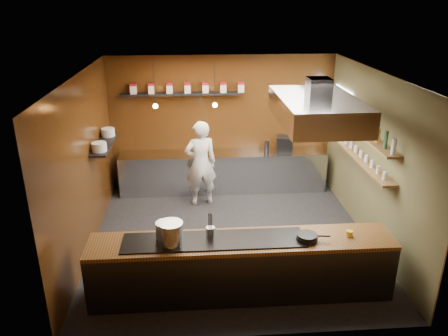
{
  "coord_description": "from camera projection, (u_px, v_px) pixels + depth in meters",
  "views": [
    {
      "loc": [
        -0.65,
        -6.99,
        4.18
      ],
      "look_at": [
        -0.11,
        0.4,
        1.24
      ],
      "focal_mm": 35.0,
      "sensor_mm": 36.0,
      "label": 1
    }
  ],
  "objects": [
    {
      "name": "stockpot_large",
      "position": [
        171.0,
        233.0,
        6.04
      ],
      "size": [
        0.43,
        0.43,
        0.33
      ],
      "primitive_type": "cylinder",
      "rotation": [
        0.0,
        0.0,
        -0.3
      ],
      "color": "#B4B6BB",
      "rests_on": "pass_counter"
    },
    {
      "name": "pass_counter",
      "position": [
        241.0,
        267.0,
        6.41
      ],
      "size": [
        4.4,
        0.72,
        0.94
      ],
      "color": "#38383D",
      "rests_on": "floor"
    },
    {
      "name": "pendant_right",
      "position": [
        215.0,
        103.0,
        8.83
      ],
      "size": [
        0.1,
        0.1,
        0.95
      ],
      "color": "black",
      "rests_on": "ceiling"
    },
    {
      "name": "storage_tins",
      "position": [
        188.0,
        88.0,
        9.34
      ],
      "size": [
        2.43,
        0.13,
        0.22
      ],
      "color": "beige",
      "rests_on": "tin_shelf"
    },
    {
      "name": "window_pane",
      "position": [
        342.0,
        112.0,
        9.11
      ],
      "size": [
        0.0,
        1.0,
        1.0
      ],
      "primitive_type": "plane",
      "rotation": [
        1.57,
        0.0,
        -1.57
      ],
      "color": "white",
      "rests_on": "right_wall"
    },
    {
      "name": "wine_glasses",
      "position": [
        359.0,
        151.0,
        7.94
      ],
      "size": [
        0.07,
        2.37,
        0.13
      ],
      "color": "silver",
      "rests_on": "bottle_shelf_lower"
    },
    {
      "name": "right_wall",
      "position": [
        373.0,
        159.0,
        7.68
      ],
      "size": [
        0.0,
        5.0,
        5.0
      ],
      "primitive_type": "plane",
      "rotation": [
        1.57,
        0.0,
        -1.57
      ],
      "color": "brown",
      "rests_on": "ground"
    },
    {
      "name": "ceiling",
      "position": [
        233.0,
        75.0,
        6.96
      ],
      "size": [
        5.0,
        5.0,
        0.0
      ],
      "primitive_type": "plane",
      "rotation": [
        3.14,
        0.0,
        0.0
      ],
      "color": "silver",
      "rests_on": "back_wall"
    },
    {
      "name": "plate_shelf",
      "position": [
        104.0,
        144.0,
        8.26
      ],
      "size": [
        0.3,
        1.4,
        0.04
      ],
      "primitive_type": "cube",
      "color": "black",
      "rests_on": "left_wall"
    },
    {
      "name": "bottle_shelf_lower",
      "position": [
        358.0,
        156.0,
        7.97
      ],
      "size": [
        0.26,
        2.8,
        0.04
      ],
      "primitive_type": "cube",
      "color": "olive",
      "rests_on": "right_wall"
    },
    {
      "name": "left_wall",
      "position": [
        84.0,
        166.0,
        7.34
      ],
      "size": [
        0.0,
        5.0,
        5.0
      ],
      "primitive_type": "plane",
      "rotation": [
        1.57,
        0.0,
        1.57
      ],
      "color": "#361C09",
      "rests_on": "ground"
    },
    {
      "name": "bottles",
      "position": [
        362.0,
        123.0,
        7.74
      ],
      "size": [
        0.06,
        2.66,
        0.24
      ],
      "color": "silver",
      "rests_on": "bottle_shelf_upper"
    },
    {
      "name": "chef",
      "position": [
        201.0,
        163.0,
        9.09
      ],
      "size": [
        0.74,
        0.56,
        1.83
      ],
      "primitive_type": "imported",
      "rotation": [
        0.0,
        0.0,
        3.33
      ],
      "color": "silver",
      "rests_on": "floor"
    },
    {
      "name": "plate_stacks",
      "position": [
        104.0,
        139.0,
        8.23
      ],
      "size": [
        0.26,
        1.16,
        0.16
      ],
      "color": "silver",
      "rests_on": "plate_shelf"
    },
    {
      "name": "extractor_hood",
      "position": [
        317.0,
        109.0,
        6.86
      ],
      "size": [
        1.2,
        2.0,
        0.72
      ],
      "color": "#38383D",
      "rests_on": "ceiling"
    },
    {
      "name": "pendant_left",
      "position": [
        155.0,
        104.0,
        8.75
      ],
      "size": [
        0.1,
        0.1,
        0.95
      ],
      "color": "black",
      "rests_on": "ceiling"
    },
    {
      "name": "tin_shelf",
      "position": [
        181.0,
        94.0,
        9.38
      ],
      "size": [
        2.6,
        0.26,
        0.04
      ],
      "primitive_type": "cube",
      "color": "black",
      "rests_on": "back_wall"
    },
    {
      "name": "utensil_crock",
      "position": [
        210.0,
        232.0,
        6.25
      ],
      "size": [
        0.15,
        0.15,
        0.16
      ],
      "primitive_type": "cylinder",
      "rotation": [
        0.0,
        0.0,
        -0.25
      ],
      "color": "silver",
      "rests_on": "pass_counter"
    },
    {
      "name": "stockpot_small",
      "position": [
        166.0,
        231.0,
        6.18
      ],
      "size": [
        0.34,
        0.34,
        0.27
      ],
      "primitive_type": "cylinder",
      "rotation": [
        0.0,
        0.0,
        -0.23
      ],
      "color": "silver",
      "rests_on": "pass_counter"
    },
    {
      "name": "butter_jar",
      "position": [
        349.0,
        233.0,
        6.32
      ],
      "size": [
        0.13,
        0.13,
        0.09
      ],
      "primitive_type": "cylinder",
      "rotation": [
        0.0,
        0.0,
        0.4
      ],
      "color": "yellow",
      "rests_on": "pass_counter"
    },
    {
      "name": "prep_counter",
      "position": [
        223.0,
        171.0,
        9.91
      ],
      "size": [
        4.6,
        0.65,
        0.9
      ],
      "primitive_type": "cube",
      "color": "silver",
      "rests_on": "floor"
    },
    {
      "name": "espresso_machine",
      "position": [
        285.0,
        144.0,
        9.74
      ],
      "size": [
        0.42,
        0.4,
        0.36
      ],
      "primitive_type": "cube",
      "rotation": [
        0.0,
        0.0,
        -0.2
      ],
      "color": "black",
      "rests_on": "prep_counter"
    },
    {
      "name": "back_wall",
      "position": [
        222.0,
        123.0,
        9.83
      ],
      "size": [
        5.0,
        0.0,
        5.0
      ],
      "primitive_type": "plane",
      "rotation": [
        1.57,
        0.0,
        0.0
      ],
      "color": "#361C09",
      "rests_on": "ground"
    },
    {
      "name": "bottle_shelf_upper",
      "position": [
        361.0,
        131.0,
        7.79
      ],
      "size": [
        0.26,
        2.8,
        0.04
      ],
      "primitive_type": "cube",
      "color": "olive",
      "rests_on": "right_wall"
    },
    {
      "name": "frying_pan",
      "position": [
        307.0,
        237.0,
        6.21
      ],
      "size": [
        0.48,
        0.31,
        0.08
      ],
      "color": "black",
      "rests_on": "pass_counter"
    },
    {
      "name": "floor",
      "position": [
        232.0,
        238.0,
        8.07
      ],
      "size": [
        5.0,
        5.0,
        0.0
      ],
      "primitive_type": "plane",
      "color": "black",
      "rests_on": "ground"
    }
  ]
}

